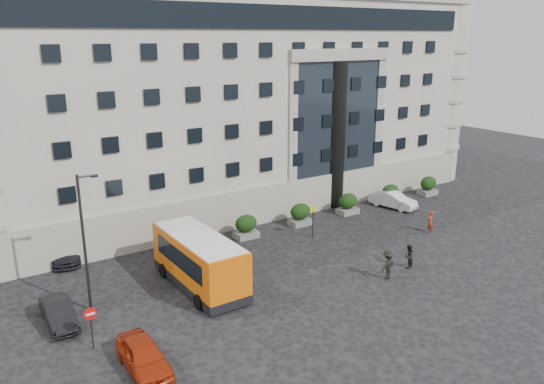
{
  "coord_description": "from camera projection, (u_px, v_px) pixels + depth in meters",
  "views": [
    {
      "loc": [
        -18.42,
        -25.22,
        15.06
      ],
      "look_at": [
        0.42,
        3.03,
        5.0
      ],
      "focal_mm": 35.0,
      "sensor_mm": 36.0,
      "label": 1
    }
  ],
  "objects": [
    {
      "name": "street_lamp",
      "position": [
        85.0,
        239.0,
        28.99
      ],
      "size": [
        1.16,
        0.18,
        8.0
      ],
      "color": "#262628",
      "rests_on": "ground"
    },
    {
      "name": "entrance_column",
      "position": [
        335.0,
        136.0,
        46.95
      ],
      "size": [
        1.8,
        1.8,
        13.0
      ],
      "primitive_type": "cylinder",
      "color": "black",
      "rests_on": "ground"
    },
    {
      "name": "ground",
      "position": [
        293.0,
        278.0,
        34.2
      ],
      "size": [
        120.0,
        120.0,
        0.0
      ],
      "primitive_type": "plane",
      "color": "black",
      "rests_on": "ground"
    },
    {
      "name": "hedge_e",
      "position": [
        390.0,
        194.0,
        49.09
      ],
      "size": [
        1.8,
        1.26,
        1.84
      ],
      "color": "#605F5D",
      "rests_on": "ground"
    },
    {
      "name": "parked_car_a",
      "position": [
        144.0,
        356.0,
        24.62
      ],
      "size": [
        1.84,
        4.33,
        1.46
      ],
      "primitive_type": "imported",
      "rotation": [
        0.0,
        0.0,
        -0.03
      ],
      "color": "#96250A",
      "rests_on": "ground"
    },
    {
      "name": "parked_car_b",
      "position": [
        59.0,
        313.0,
        28.59
      ],
      "size": [
        1.45,
        4.03,
        1.32
      ],
      "primitive_type": "imported",
      "rotation": [
        0.0,
        0.0,
        -0.01
      ],
      "color": "black",
      "rests_on": "ground"
    },
    {
      "name": "hedge_a",
      "position": [
        184.0,
        240.0,
        38.02
      ],
      "size": [
        1.8,
        1.26,
        1.84
      ],
      "color": "#605F5D",
      "rests_on": "ground"
    },
    {
      "name": "bus_stop_sign",
      "position": [
        313.0,
        216.0,
        40.62
      ],
      "size": [
        0.5,
        0.08,
        2.52
      ],
      "color": "#262628",
      "rests_on": "ground"
    },
    {
      "name": "hedge_c",
      "position": [
        300.0,
        214.0,
        43.56
      ],
      "size": [
        1.8,
        1.26,
        1.84
      ],
      "color": "#605F5D",
      "rests_on": "ground"
    },
    {
      "name": "hedge_b",
      "position": [
        246.0,
        226.0,
        40.79
      ],
      "size": [
        1.8,
        1.26,
        1.84
      ],
      "color": "#605F5D",
      "rests_on": "ground"
    },
    {
      "name": "hedge_d",
      "position": [
        348.0,
        204.0,
        46.32
      ],
      "size": [
        1.8,
        1.26,
        1.84
      ],
      "color": "#605F5D",
      "rests_on": "ground"
    },
    {
      "name": "parked_car_c",
      "position": [
        64.0,
        251.0,
        36.83
      ],
      "size": [
        2.66,
        4.9,
        1.35
      ],
      "primitive_type": "imported",
      "rotation": [
        0.0,
        0.0,
        -0.17
      ],
      "color": "black",
      "rests_on": "ground"
    },
    {
      "name": "no_entry_sign",
      "position": [
        91.0,
        320.0,
        25.98
      ],
      "size": [
        0.64,
        0.16,
        2.32
      ],
      "color": "#262628",
      "rests_on": "ground"
    },
    {
      "name": "civic_building",
      "position": [
        213.0,
        99.0,
        52.38
      ],
      "size": [
        44.0,
        24.0,
        18.0
      ],
      "primitive_type": "cube",
      "color": "#9B9489",
      "rests_on": "ground"
    },
    {
      "name": "hedge_f",
      "position": [
        428.0,
        186.0,
        51.86
      ],
      "size": [
        1.8,
        1.26,
        1.84
      ],
      "color": "#605F5D",
      "rests_on": "ground"
    },
    {
      "name": "pedestrian_b",
      "position": [
        408.0,
        256.0,
        35.57
      ],
      "size": [
        0.94,
        0.82,
        1.62
      ],
      "primitive_type": "imported",
      "rotation": [
        0.0,
        0.0,
        3.44
      ],
      "color": "black",
      "rests_on": "ground"
    },
    {
      "name": "pedestrian_c",
      "position": [
        388.0,
        265.0,
        33.9
      ],
      "size": [
        1.37,
        0.98,
        1.92
      ],
      "primitive_type": "imported",
      "rotation": [
        0.0,
        0.0,
        3.37
      ],
      "color": "black",
      "rests_on": "ground"
    },
    {
      "name": "white_taxi",
      "position": [
        393.0,
        200.0,
        48.07
      ],
      "size": [
        2.51,
        4.6,
        1.44
      ],
      "primitive_type": "imported",
      "rotation": [
        0.0,
        0.0,
        0.24
      ],
      "color": "silver",
      "rests_on": "ground"
    },
    {
      "name": "pedestrian_a",
      "position": [
        430.0,
        222.0,
        42.01
      ],
      "size": [
        0.71,
        0.55,
        1.75
      ],
      "primitive_type": "imported",
      "rotation": [
        0.0,
        0.0,
        3.37
      ],
      "color": "maroon",
      "rests_on": "ground"
    },
    {
      "name": "minibus",
      "position": [
        199.0,
        259.0,
        32.58
      ],
      "size": [
        3.05,
        8.03,
        3.35
      ],
      "rotation": [
        0.0,
        0.0,
        0.01
      ],
      "color": "#D35B09",
      "rests_on": "ground"
    }
  ]
}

